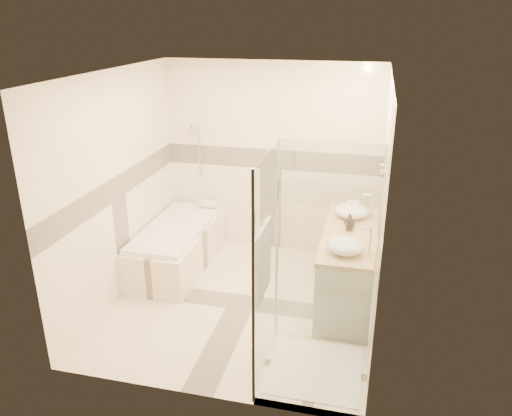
% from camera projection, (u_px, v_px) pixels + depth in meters
% --- Properties ---
extents(room, '(2.82, 3.02, 2.52)m').
position_uv_depth(room, '(246.00, 197.00, 5.14)').
color(room, beige).
rests_on(room, ground).
extents(bathtub, '(0.75, 1.70, 0.56)m').
position_uv_depth(bathtub, '(177.00, 244.00, 6.30)').
color(bathtub, '#F3E1C2').
rests_on(bathtub, ground).
extents(vanity, '(0.58, 1.62, 0.85)m').
position_uv_depth(vanity, '(348.00, 267.00, 5.47)').
color(vanity, white).
rests_on(vanity, ground).
extents(shower_enclosure, '(0.96, 0.93, 2.04)m').
position_uv_depth(shower_enclosure, '(305.00, 323.00, 4.35)').
color(shower_enclosure, '#F3E1C2').
rests_on(shower_enclosure, ground).
extents(vessel_sink_near, '(0.39, 0.39, 0.15)m').
position_uv_depth(vessel_sink_near, '(351.00, 211.00, 5.68)').
color(vessel_sink_near, white).
rests_on(vessel_sink_near, vanity).
extents(vessel_sink_far, '(0.37, 0.37, 0.15)m').
position_uv_depth(vessel_sink_far, '(346.00, 246.00, 4.83)').
color(vessel_sink_far, white).
rests_on(vessel_sink_far, vanity).
extents(faucet_near, '(0.12, 0.03, 0.30)m').
position_uv_depth(faucet_near, '(371.00, 204.00, 5.60)').
color(faucet_near, silver).
rests_on(faucet_near, vanity).
extents(faucet_far, '(0.12, 0.03, 0.29)m').
position_uv_depth(faucet_far, '(369.00, 239.00, 4.75)').
color(faucet_far, silver).
rests_on(faucet_far, vanity).
extents(amenity_bottle_a, '(0.08, 0.08, 0.15)m').
position_uv_depth(amenity_bottle_a, '(349.00, 224.00, 5.32)').
color(amenity_bottle_a, black).
rests_on(amenity_bottle_a, vanity).
extents(amenity_bottle_b, '(0.13, 0.13, 0.16)m').
position_uv_depth(amenity_bottle_b, '(350.00, 221.00, 5.40)').
color(amenity_bottle_b, black).
rests_on(amenity_bottle_b, vanity).
extents(folded_towels, '(0.16, 0.25, 0.08)m').
position_uv_depth(folded_towels, '(352.00, 207.00, 5.90)').
color(folded_towels, white).
rests_on(folded_towels, vanity).
extents(rolled_towel, '(0.24, 0.11, 0.11)m').
position_uv_depth(rolled_towel, '(209.00, 204.00, 6.75)').
color(rolled_towel, white).
rests_on(rolled_towel, bathtub).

